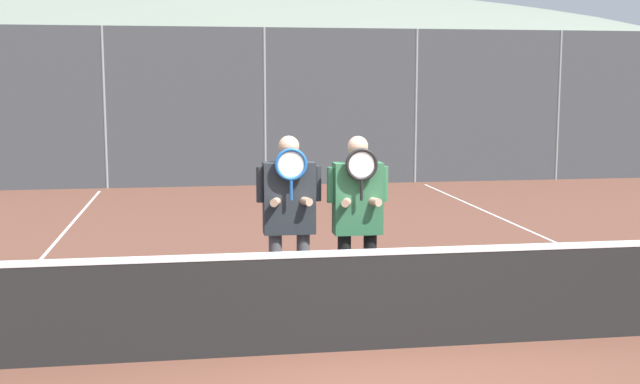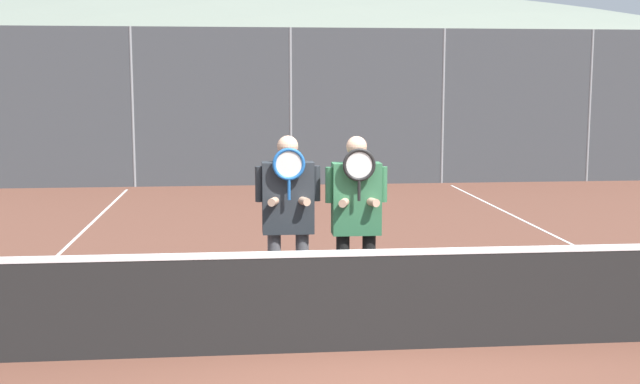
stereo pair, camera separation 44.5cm
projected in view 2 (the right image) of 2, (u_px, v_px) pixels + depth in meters
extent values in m
plane|color=brown|center=(373.00, 350.00, 7.03)|extent=(120.00, 120.00, 0.00)
ellipsoid|color=gray|center=(255.00, 112.00, 63.64)|extent=(95.92, 53.29, 18.65)
cube|color=tan|center=(243.00, 109.00, 25.65)|extent=(16.48, 5.00, 2.95)
cube|color=#4C4C51|center=(242.00, 57.00, 25.43)|extent=(16.98, 5.50, 0.36)
cylinder|color=gray|center=(133.00, 108.00, 17.77)|extent=(0.06, 0.06, 3.55)
cylinder|color=gray|center=(291.00, 107.00, 18.11)|extent=(0.06, 0.06, 3.55)
cylinder|color=gray|center=(443.00, 107.00, 18.45)|extent=(0.06, 0.06, 3.55)
cylinder|color=gray|center=(590.00, 106.00, 18.79)|extent=(0.06, 0.06, 3.55)
cube|color=#42474C|center=(291.00, 107.00, 18.11)|extent=(21.09, 0.02, 3.55)
cube|color=black|center=(373.00, 303.00, 6.97)|extent=(9.58, 0.02, 0.85)
cube|color=white|center=(374.00, 253.00, 6.91)|extent=(9.58, 0.03, 0.06)
cube|color=white|center=(34.00, 277.00, 9.63)|extent=(0.05, 16.00, 0.01)
cube|color=white|center=(612.00, 264.00, 10.34)|extent=(0.05, 16.00, 0.01)
cylinder|color=#56565B|center=(274.00, 277.00, 7.86)|extent=(0.13, 0.13, 0.88)
cylinder|color=#56565B|center=(302.00, 276.00, 7.88)|extent=(0.13, 0.13, 0.88)
cube|color=#282D33|center=(288.00, 198.00, 7.76)|extent=(0.50, 0.22, 0.69)
sphere|color=tan|center=(288.00, 146.00, 7.70)|extent=(0.20, 0.20, 0.20)
cylinder|color=#282D33|center=(259.00, 184.00, 7.72)|extent=(0.08, 0.08, 0.34)
cylinder|color=#282D33|center=(316.00, 183.00, 7.77)|extent=(0.08, 0.08, 0.34)
cylinder|color=tan|center=(276.00, 201.00, 7.67)|extent=(0.16, 0.27, 0.08)
cylinder|color=tan|center=(301.00, 200.00, 7.69)|extent=(0.16, 0.27, 0.08)
cylinder|color=#1E5BAD|center=(289.00, 189.00, 7.57)|extent=(0.03, 0.03, 0.20)
torus|color=#1E5BAD|center=(289.00, 164.00, 7.54)|extent=(0.31, 0.03, 0.31)
cylinder|color=silver|center=(289.00, 164.00, 7.54)|extent=(0.26, 0.00, 0.26)
cylinder|color=black|center=(343.00, 278.00, 7.80)|extent=(0.13, 0.13, 0.88)
cylinder|color=black|center=(369.00, 278.00, 7.83)|extent=(0.13, 0.13, 0.88)
cube|color=#337047|center=(356.00, 199.00, 7.71)|extent=(0.47, 0.22, 0.69)
sphere|color=tan|center=(357.00, 146.00, 7.64)|extent=(0.20, 0.20, 0.20)
cylinder|color=#337047|center=(330.00, 185.00, 7.66)|extent=(0.08, 0.08, 0.34)
cylinder|color=#337047|center=(383.00, 184.00, 7.71)|extent=(0.08, 0.08, 0.34)
cylinder|color=tan|center=(345.00, 202.00, 7.61)|extent=(0.16, 0.27, 0.08)
cylinder|color=tan|center=(370.00, 201.00, 7.63)|extent=(0.16, 0.27, 0.08)
cylinder|color=black|center=(359.00, 190.00, 7.51)|extent=(0.03, 0.03, 0.20)
torus|color=black|center=(359.00, 165.00, 7.48)|extent=(0.31, 0.03, 0.31)
cylinder|color=silver|center=(359.00, 165.00, 7.48)|extent=(0.26, 0.00, 0.26)
cube|color=black|center=(29.00, 147.00, 20.64)|extent=(4.15, 1.73, 0.76)
cube|color=#2D3842|center=(28.00, 120.00, 20.55)|extent=(2.29, 1.59, 0.62)
cylinder|color=black|center=(77.00, 164.00, 19.95)|extent=(0.60, 0.16, 0.60)
cylinder|color=black|center=(90.00, 158.00, 21.69)|extent=(0.60, 0.16, 0.60)
cube|color=#285638|center=(211.00, 143.00, 21.10)|extent=(4.24, 1.84, 0.87)
cube|color=#2D3842|center=(210.00, 113.00, 20.99)|extent=(2.33, 1.69, 0.72)
cylinder|color=black|center=(264.00, 163.00, 20.36)|extent=(0.60, 0.16, 0.60)
cylinder|color=black|center=(262.00, 156.00, 22.22)|extent=(0.60, 0.16, 0.60)
cylinder|color=black|center=(154.00, 164.00, 20.09)|extent=(0.60, 0.16, 0.60)
cylinder|color=black|center=(162.00, 157.00, 21.95)|extent=(0.60, 0.16, 0.60)
cube|color=black|center=(385.00, 142.00, 21.96)|extent=(4.35, 1.82, 0.80)
cube|color=#2D3842|center=(385.00, 116.00, 21.86)|extent=(2.39, 1.67, 0.65)
cylinder|color=black|center=(444.00, 159.00, 21.24)|extent=(0.60, 0.16, 0.60)
cylinder|color=black|center=(428.00, 153.00, 23.07)|extent=(0.60, 0.16, 0.60)
cylinder|color=black|center=(338.00, 160.00, 20.96)|extent=(0.60, 0.16, 0.60)
cylinder|color=black|center=(330.00, 154.00, 22.80)|extent=(0.60, 0.16, 0.60)
cube|color=slate|center=(560.00, 143.00, 21.84)|extent=(4.20, 1.85, 0.79)
cube|color=#2D3842|center=(561.00, 116.00, 21.74)|extent=(2.31, 1.70, 0.65)
cylinder|color=black|center=(623.00, 160.00, 21.10)|extent=(0.60, 0.16, 0.60)
cylinder|color=black|center=(592.00, 154.00, 22.96)|extent=(0.60, 0.16, 0.60)
cylinder|color=black|center=(523.00, 161.00, 20.83)|extent=(0.60, 0.16, 0.60)
cylinder|color=black|center=(499.00, 154.00, 22.69)|extent=(0.60, 0.16, 0.60)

